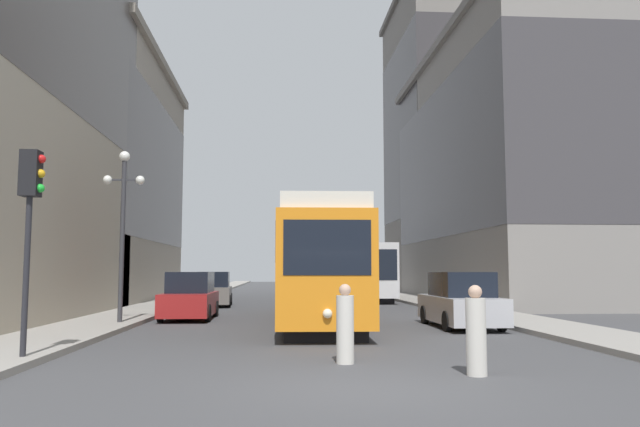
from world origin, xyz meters
TOP-DOWN VIEW (x-y plane):
  - ground_plane at (0.00, 0.00)m, footprint 200.00×200.00m
  - sidewalk_left at (-7.34, 40.00)m, footprint 2.66×120.00m
  - sidewalk_right at (7.34, 40.00)m, footprint 2.66×120.00m
  - streetcar at (0.14, 12.78)m, footprint 3.09×14.56m
  - transit_bus at (3.98, 30.11)m, footprint 2.88×12.43m
  - parked_car_left_near at (-4.72, 23.43)m, footprint 2.04×4.35m
  - parked_car_left_mid at (-4.71, 14.53)m, footprint 1.90×4.45m
  - parked_car_right_far at (4.71, 10.38)m, footprint 1.90×4.66m
  - pedestrian_crossing_near at (2.19, 1.12)m, footprint 0.36×0.36m
  - pedestrian_crossing_far at (0.02, 2.71)m, footprint 0.36×0.36m
  - traffic_light_near_left at (-6.40, 3.10)m, footprint 0.47×0.36m
  - lamp_post_left_near at (-6.61, 11.50)m, footprint 1.41×0.36m
  - building_left_midblock at (-15.12, 28.91)m, footprint 13.49×18.25m
  - building_right_corner at (16.34, 27.88)m, footprint 15.94×23.64m
  - building_right_midblock at (15.92, 40.05)m, footprint 15.10×14.64m

SIDE VIEW (x-z plane):
  - ground_plane at x=0.00m, z-range 0.00..0.00m
  - sidewalk_left at x=-7.34m, z-range 0.00..0.15m
  - sidewalk_right at x=7.34m, z-range 0.00..0.15m
  - pedestrian_crossing_far at x=0.02m, z-range -0.05..1.53m
  - pedestrian_crossing_near at x=2.19m, z-range -0.06..1.54m
  - parked_car_left_near at x=-4.72m, z-range -0.07..1.75m
  - parked_car_left_mid at x=-4.71m, z-range -0.07..1.75m
  - parked_car_right_far at x=4.71m, z-range -0.07..1.75m
  - transit_bus at x=3.98m, z-range 0.22..3.67m
  - streetcar at x=0.14m, z-range 0.16..4.05m
  - traffic_light_near_left at x=-6.40m, z-range 1.28..5.45m
  - lamp_post_left_near at x=-6.61m, z-range 1.04..6.85m
  - building_left_midblock at x=-15.12m, z-range 0.19..15.17m
  - building_right_corner at x=16.34m, z-range 0.21..16.37m
  - building_right_midblock at x=15.92m, z-range 0.37..25.36m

